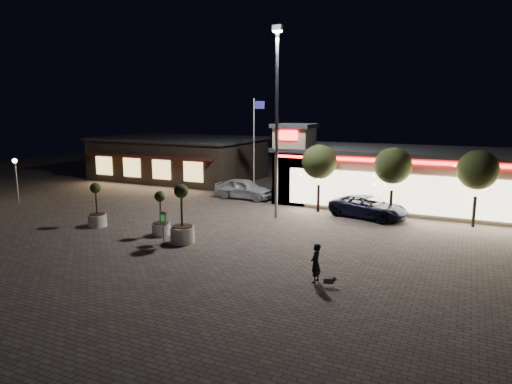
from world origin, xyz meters
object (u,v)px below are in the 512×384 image
at_px(planter_left, 97,213).
at_px(valet_sign, 163,221).
at_px(planter_mid, 161,222).
at_px(pickup_truck, 368,207).
at_px(pedestrian, 316,263).
at_px(white_sedan, 244,189).

height_order(planter_left, valet_sign, planter_left).
height_order(planter_left, planter_mid, planter_left).
bearing_deg(pickup_truck, planter_mid, 149.15).
xyz_separation_m(pedestrian, planter_left, (-15.19, 3.15, 0.01)).
relative_size(pickup_truck, pedestrian, 3.12).
bearing_deg(valet_sign, planter_left, 168.42).
height_order(pedestrian, valet_sign, valet_sign).
xyz_separation_m(white_sedan, planter_left, (-4.36, -11.74, 0.02)).
distance_m(white_sedan, pedestrian, 18.42).
relative_size(white_sedan, valet_sign, 2.74).
height_order(pickup_truck, white_sedan, white_sedan).
xyz_separation_m(white_sedan, pedestrian, (10.83, -14.89, 0.01)).
bearing_deg(pickup_truck, planter_left, 138.33).
height_order(white_sedan, planter_mid, planter_mid).
bearing_deg(pickup_truck, valet_sign, 155.96).
height_order(pedestrian, planter_left, planter_left).
relative_size(planter_mid, valet_sign, 1.47).
xyz_separation_m(planter_left, valet_sign, (5.94, -1.22, 0.39)).
xyz_separation_m(pedestrian, valet_sign, (-9.26, 1.94, 0.40)).
bearing_deg(pickup_truck, pedestrian, -162.65).
relative_size(pickup_truck, planter_left, 1.90).
height_order(pickup_truck, planter_left, planter_left).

